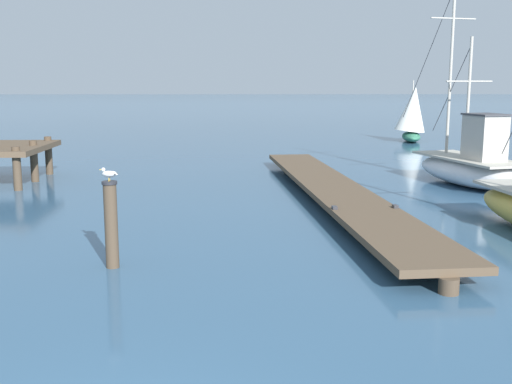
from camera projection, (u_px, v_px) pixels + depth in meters
name	position (u px, v px, depth m)	size (l,w,h in m)	color
floating_dock	(334.00, 189.00, 19.26)	(3.37, 17.77, 0.53)	brown
fishing_boat_1	(471.00, 165.00, 21.92)	(3.33, 7.63, 7.50)	silver
mooring_piling	(111.00, 223.00, 12.14)	(0.30, 0.30, 1.75)	#4C3D2D
perched_seagull	(109.00, 174.00, 11.97)	(0.38, 0.18, 0.26)	gold
distant_sailboat	(412.00, 115.00, 38.43)	(2.45, 3.88, 3.80)	#337556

